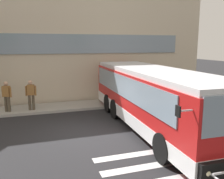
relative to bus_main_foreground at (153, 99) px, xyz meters
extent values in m
cube|color=#232326|center=(-3.18, 0.05, -1.34)|extent=(80.00, 90.00, 0.02)
cube|color=silver|center=(-1.18, -4.15, -1.33)|extent=(4.40, 0.36, 0.01)
cube|color=silver|center=(-1.18, -3.25, -1.33)|extent=(4.40, 0.36, 0.01)
cube|color=silver|center=(-1.18, -2.35, -1.33)|extent=(4.40, 0.36, 0.01)
cube|color=beige|center=(-3.18, 12.05, 2.27)|extent=(20.07, 12.00, 7.21)
cube|color=#56565B|center=(-3.18, 12.05, 6.02)|extent=(20.27, 12.20, 0.30)
cube|color=gray|center=(-2.18, 6.01, 2.47)|extent=(14.07, 0.10, 1.20)
cube|color=#9E9B93|center=(-3.18, 4.85, -1.26)|extent=(24.07, 2.00, 0.15)
cube|color=red|center=(0.00, 0.03, 0.09)|extent=(2.83, 10.13, 2.15)
cube|color=silver|center=(0.00, 0.03, -0.71)|extent=(2.87, 10.17, 0.55)
cube|color=silver|center=(0.00, 0.03, 1.27)|extent=(2.72, 9.92, 0.20)
cube|color=gray|center=(1.30, 0.29, 0.59)|extent=(0.28, 8.86, 0.95)
cube|color=gray|center=(-1.29, 0.36, 0.59)|extent=(0.28, 8.86, 0.95)
sphere|color=beige|center=(-1.17, -5.09, -0.68)|extent=(0.18, 0.18, 0.18)
cylinder|color=#B7B7BF|center=(-1.62, -4.71, 0.84)|extent=(0.40, 0.06, 0.05)
cube|color=black|center=(-1.82, -4.71, 0.84)|extent=(0.05, 0.20, 0.28)
cylinder|color=black|center=(1.09, -3.23, -0.83)|extent=(0.33, 1.01, 1.00)
cylinder|color=black|center=(-1.26, -3.17, -0.83)|extent=(0.33, 1.01, 1.00)
cylinder|color=black|center=(1.23, 1.82, -0.83)|extent=(0.33, 1.01, 1.00)
cylinder|color=black|center=(-1.12, 1.89, -0.83)|extent=(0.33, 1.01, 1.00)
cylinder|color=black|center=(1.26, 3.12, -0.83)|extent=(0.33, 1.01, 1.00)
cylinder|color=black|center=(-1.09, 3.19, -0.83)|extent=(0.33, 1.01, 1.00)
cylinder|color=#B7B7BF|center=(-1.12, -5.23, -0.68)|extent=(0.06, 0.50, 0.05)
cylinder|color=#4C4233|center=(-6.38, 4.38, -0.76)|extent=(0.15, 0.15, 0.85)
cylinder|color=#4C4233|center=(-6.55, 4.48, -0.76)|extent=(0.15, 0.15, 0.85)
cube|color=#996633|center=(-6.47, 4.43, -0.04)|extent=(0.44, 0.39, 0.58)
sphere|color=tan|center=(-6.47, 4.43, 0.38)|extent=(0.23, 0.23, 0.23)
cylinder|color=#996633|center=(-6.26, 4.30, -0.09)|extent=(0.09, 0.09, 0.55)
cylinder|color=#996633|center=(-6.68, 4.56, -0.09)|extent=(0.09, 0.09, 0.55)
cylinder|color=#4C4233|center=(-5.12, 4.41, -0.76)|extent=(0.15, 0.15, 0.85)
cylinder|color=#4C4233|center=(-5.32, 4.43, -0.76)|extent=(0.15, 0.15, 0.85)
cube|color=#996633|center=(-5.22, 4.42, -0.04)|extent=(0.41, 0.27, 0.58)
sphere|color=tan|center=(-5.22, 4.42, 0.38)|extent=(0.23, 0.23, 0.23)
cylinder|color=#996633|center=(-4.98, 4.39, -0.09)|extent=(0.09, 0.09, 0.55)
cylinder|color=#996633|center=(-5.47, 4.45, -0.09)|extent=(0.09, 0.09, 0.55)
cube|color=#26663F|center=(-5.20, 4.59, -0.06)|extent=(0.32, 0.22, 0.44)
cylinder|color=yellow|center=(0.77, 3.65, -0.88)|extent=(0.18, 0.18, 0.90)
camera|label=1|loc=(-5.14, -9.63, 2.44)|focal=39.25mm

